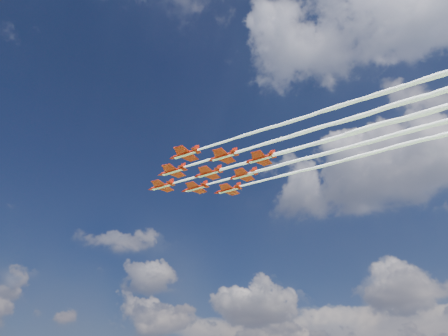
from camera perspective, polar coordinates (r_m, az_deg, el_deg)
The scene contains 9 objects.
jet_lead at distance 137.27m, azimuth 9.16°, elevation 2.46°, with size 108.95×14.93×2.79m.
jet_row2_port at distance 129.21m, azimuth 12.07°, elevation 5.05°, with size 108.95×14.93×2.79m.
jet_row2_starb at distance 140.83m, azimuth 13.92°, elevation 2.11°, with size 108.95×14.93×2.79m.
jet_row3_port at distance 121.83m, azimuth 15.37°, elevation 7.96°, with size 108.95×14.93×2.79m.
jet_row3_centre at distance 133.34m, azimuth 17.04°, elevation 4.60°, with size 108.95×14.93×2.79m.
jet_row3_starb at distance 145.32m, azimuth 18.42°, elevation 1.77°, with size 108.95×14.93×2.79m.
jet_row4_port at distance 126.56m, azimuth 20.53°, elevation 7.35°, with size 108.95×14.93×2.79m.
jet_row4_starb at distance 138.40m, azimuth 21.67°, elevation 4.14°, with size 108.95×14.93×2.79m.
jet_tail at distance 132.23m, azimuth 25.27°, elevation 6.73°, with size 108.95×14.93×2.79m.
Camera 1 is at (85.66, -106.36, 12.17)m, focal length 35.00 mm.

